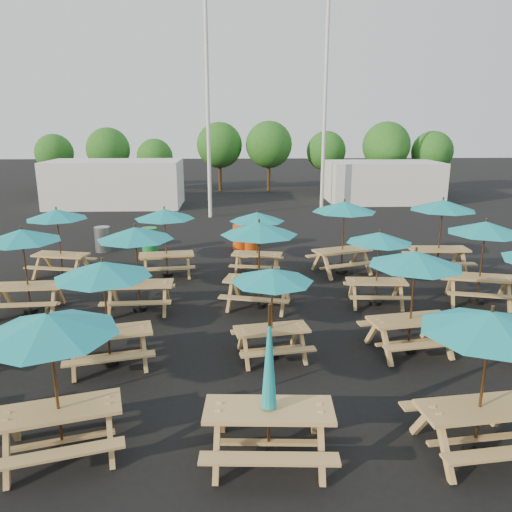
{
  "coord_description": "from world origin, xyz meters",
  "views": [
    {
      "loc": [
        -0.61,
        -13.19,
        5.05
      ],
      "look_at": [
        0.0,
        1.5,
        1.1
      ],
      "focal_mm": 35.0,
      "sensor_mm": 36.0,
      "label": 1
    }
  ],
  "objects_px": {
    "picnic_unit_12": "(490,331)",
    "picnic_unit_10": "(259,234)",
    "picnic_unit_8": "(269,397)",
    "picnic_unit_14": "(379,242)",
    "picnic_unit_11": "(257,221)",
    "waste_bin_0": "(103,239)",
    "picnic_unit_5": "(103,276)",
    "picnic_unit_7": "(165,218)",
    "picnic_unit_15": "(344,211)",
    "waste_bin_1": "(150,240)",
    "picnic_unit_2": "(22,240)",
    "picnic_unit_18": "(485,233)",
    "waste_bin_3": "(250,237)",
    "picnic_unit_9": "(272,281)",
    "picnic_unit_13": "(415,265)",
    "picnic_unit_4": "(50,333)",
    "picnic_unit_19": "(442,210)",
    "waste_bin_2": "(240,237)",
    "picnic_unit_3": "(57,218)",
    "picnic_unit_6": "(135,238)"
  },
  "relations": [
    {
      "from": "picnic_unit_10",
      "to": "waste_bin_3",
      "type": "bearing_deg",
      "value": 105.07
    },
    {
      "from": "picnic_unit_2",
      "to": "picnic_unit_13",
      "type": "relative_size",
      "value": 0.99
    },
    {
      "from": "picnic_unit_7",
      "to": "waste_bin_3",
      "type": "xyz_separation_m",
      "value": [
        2.92,
        3.54,
        -1.49
      ]
    },
    {
      "from": "picnic_unit_5",
      "to": "picnic_unit_7",
      "type": "xyz_separation_m",
      "value": [
        0.39,
        6.44,
        -0.01
      ]
    },
    {
      "from": "picnic_unit_8",
      "to": "waste_bin_2",
      "type": "distance_m",
      "value": 13.22
    },
    {
      "from": "picnic_unit_10",
      "to": "picnic_unit_12",
      "type": "relative_size",
      "value": 1.08
    },
    {
      "from": "picnic_unit_15",
      "to": "waste_bin_1",
      "type": "relative_size",
      "value": 2.74
    },
    {
      "from": "waste_bin_2",
      "to": "picnic_unit_18",
      "type": "bearing_deg",
      "value": -44.51
    },
    {
      "from": "picnic_unit_12",
      "to": "picnic_unit_10",
      "type": "bearing_deg",
      "value": 108.84
    },
    {
      "from": "picnic_unit_13",
      "to": "waste_bin_3",
      "type": "height_order",
      "value": "picnic_unit_13"
    },
    {
      "from": "picnic_unit_8",
      "to": "waste_bin_2",
      "type": "xyz_separation_m",
      "value": [
        -0.28,
        13.21,
        -0.54
      ]
    },
    {
      "from": "picnic_unit_15",
      "to": "waste_bin_1",
      "type": "height_order",
      "value": "picnic_unit_15"
    },
    {
      "from": "picnic_unit_10",
      "to": "waste_bin_2",
      "type": "bearing_deg",
      "value": 108.41
    },
    {
      "from": "picnic_unit_12",
      "to": "picnic_unit_9",
      "type": "bearing_deg",
      "value": 124.47
    },
    {
      "from": "picnic_unit_18",
      "to": "waste_bin_0",
      "type": "height_order",
      "value": "picnic_unit_18"
    },
    {
      "from": "picnic_unit_6",
      "to": "picnic_unit_15",
      "type": "distance_m",
      "value": 7.15
    },
    {
      "from": "picnic_unit_11",
      "to": "picnic_unit_5",
      "type": "bearing_deg",
      "value": -106.73
    },
    {
      "from": "picnic_unit_3",
      "to": "waste_bin_0",
      "type": "relative_size",
      "value": 2.35
    },
    {
      "from": "picnic_unit_4",
      "to": "picnic_unit_19",
      "type": "xyz_separation_m",
      "value": [
        9.75,
        9.49,
        0.15
      ]
    },
    {
      "from": "waste_bin_1",
      "to": "picnic_unit_9",
      "type": "bearing_deg",
      "value": -65.92
    },
    {
      "from": "picnic_unit_19",
      "to": "waste_bin_3",
      "type": "relative_size",
      "value": 2.53
    },
    {
      "from": "picnic_unit_7",
      "to": "picnic_unit_8",
      "type": "distance_m",
      "value": 10.08
    },
    {
      "from": "picnic_unit_8",
      "to": "picnic_unit_9",
      "type": "bearing_deg",
      "value": 88.35
    },
    {
      "from": "picnic_unit_3",
      "to": "picnic_unit_4",
      "type": "xyz_separation_m",
      "value": [
        3.14,
        -9.55,
        0.06
      ]
    },
    {
      "from": "picnic_unit_4",
      "to": "picnic_unit_13",
      "type": "relative_size",
      "value": 1.06
    },
    {
      "from": "picnic_unit_19",
      "to": "waste_bin_0",
      "type": "bearing_deg",
      "value": 166.57
    },
    {
      "from": "picnic_unit_8",
      "to": "picnic_unit_15",
      "type": "bearing_deg",
      "value": 75.13
    },
    {
      "from": "picnic_unit_3",
      "to": "waste_bin_3",
      "type": "height_order",
      "value": "picnic_unit_3"
    },
    {
      "from": "waste_bin_3",
      "to": "picnic_unit_2",
      "type": "bearing_deg",
      "value": -132.62
    },
    {
      "from": "picnic_unit_8",
      "to": "waste_bin_3",
      "type": "distance_m",
      "value": 13.18
    },
    {
      "from": "picnic_unit_11",
      "to": "picnic_unit_14",
      "type": "bearing_deg",
      "value": -32.89
    },
    {
      "from": "picnic_unit_13",
      "to": "waste_bin_3",
      "type": "relative_size",
      "value": 2.36
    },
    {
      "from": "picnic_unit_8",
      "to": "picnic_unit_14",
      "type": "height_order",
      "value": "picnic_unit_8"
    },
    {
      "from": "picnic_unit_8",
      "to": "picnic_unit_14",
      "type": "distance_m",
      "value": 7.51
    },
    {
      "from": "picnic_unit_12",
      "to": "picnic_unit_14",
      "type": "bearing_deg",
      "value": 81.46
    },
    {
      "from": "picnic_unit_11",
      "to": "waste_bin_0",
      "type": "height_order",
      "value": "picnic_unit_11"
    },
    {
      "from": "picnic_unit_14",
      "to": "picnic_unit_11",
      "type": "bearing_deg",
      "value": 140.27
    },
    {
      "from": "picnic_unit_19",
      "to": "picnic_unit_7",
      "type": "bearing_deg",
      "value": -177.79
    },
    {
      "from": "picnic_unit_3",
      "to": "picnic_unit_4",
      "type": "height_order",
      "value": "picnic_unit_4"
    },
    {
      "from": "picnic_unit_5",
      "to": "picnic_unit_11",
      "type": "xyz_separation_m",
      "value": [
        3.45,
        6.55,
        -0.14
      ]
    },
    {
      "from": "picnic_unit_2",
      "to": "picnic_unit_7",
      "type": "distance_m",
      "value": 4.64
    },
    {
      "from": "picnic_unit_2",
      "to": "picnic_unit_12",
      "type": "relative_size",
      "value": 0.98
    },
    {
      "from": "picnic_unit_13",
      "to": "picnic_unit_19",
      "type": "bearing_deg",
      "value": 53.45
    },
    {
      "from": "picnic_unit_2",
      "to": "waste_bin_0",
      "type": "bearing_deg",
      "value": 83.69
    },
    {
      "from": "picnic_unit_8",
      "to": "picnic_unit_10",
      "type": "distance_m",
      "value": 6.62
    },
    {
      "from": "picnic_unit_4",
      "to": "picnic_unit_10",
      "type": "bearing_deg",
      "value": 46.39
    },
    {
      "from": "picnic_unit_5",
      "to": "picnic_unit_8",
      "type": "relative_size",
      "value": 0.96
    },
    {
      "from": "picnic_unit_7",
      "to": "waste_bin_1",
      "type": "xyz_separation_m",
      "value": [
        -1.1,
        3.18,
        -1.49
      ]
    },
    {
      "from": "picnic_unit_7",
      "to": "picnic_unit_10",
      "type": "relative_size",
      "value": 0.9
    },
    {
      "from": "picnic_unit_4",
      "to": "picnic_unit_8",
      "type": "distance_m",
      "value": 3.39
    }
  ]
}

